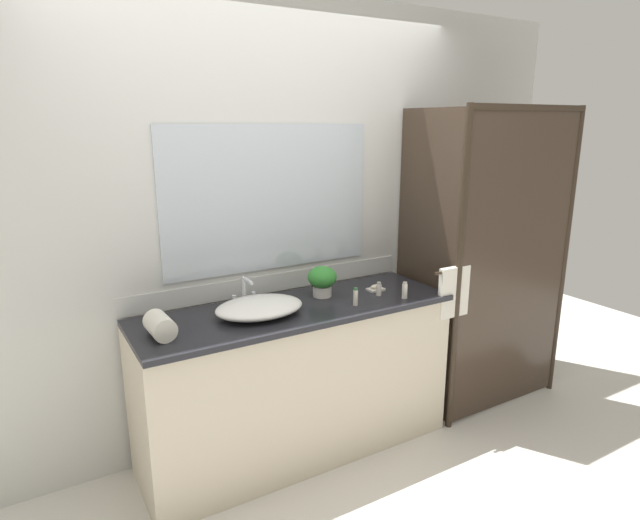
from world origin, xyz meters
The scene contains 12 objects.
ground_plane centered at (0.00, 0.00, 0.00)m, with size 8.00×8.00×0.00m, color silver.
wall_back_with_mirror centered at (0.00, 0.34, 1.30)m, with size 4.40×0.06×2.60m.
vanity_cabinet centered at (0.00, 0.01, 0.45)m, with size 1.80×0.58×0.90m.
shower_enclosure centered at (1.28, -0.19, 1.02)m, with size 1.20×0.59×2.00m.
sink_basin centered at (-0.23, -0.01, 0.94)m, with size 0.48×0.36×0.08m, color white.
faucet centered at (-0.23, 0.19, 0.95)m, with size 0.17×0.14×0.16m.
potted_plant centered at (0.22, 0.09, 1.00)m, with size 0.17×0.17×0.18m.
soap_dish centered at (0.56, 0.02, 0.91)m, with size 0.10×0.07×0.04m.
amenity_bottle_body_wash centered at (0.30, -0.14, 0.95)m, with size 0.03×0.03×0.10m.
amenity_bottle_conditioner centered at (0.51, -0.07, 0.94)m, with size 0.03×0.03×0.08m.
amenity_bottle_shampoo centered at (0.61, -0.18, 0.95)m, with size 0.03×0.03×0.10m.
rolled_towel_near_edge centered at (-0.76, -0.05, 0.96)m, with size 0.12×0.12×0.18m, color silver.
Camera 1 is at (-1.30, -2.46, 1.89)m, focal length 29.74 mm.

